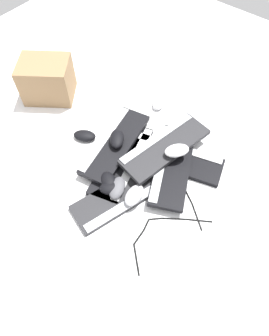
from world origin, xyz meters
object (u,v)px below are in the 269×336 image
at_px(mouse_0, 177,151).
at_px(mouse_3, 159,102).
at_px(keyboard_5, 165,146).
at_px(keyboard_4, 172,165).
at_px(mouse_1, 117,188).
at_px(keyboard_1, 122,195).
at_px(keyboard_2, 175,158).
at_px(mouse_5, 117,139).
at_px(mouse_7, 85,136).
at_px(keyboard_0, 122,161).
at_px(mouse_4, 109,182).
at_px(keyboard_3, 115,144).
at_px(mouse_6, 134,195).
at_px(cardboard_box, 47,80).
at_px(mouse_2, 112,188).

xyz_separation_m(mouse_0, mouse_3, (0.28, -0.27, -0.09)).
bearing_deg(keyboard_5, mouse_3, -49.79).
xyz_separation_m(keyboard_4, mouse_0, (0.01, -0.03, 0.07)).
bearing_deg(mouse_1, keyboard_1, -112.34).
distance_m(keyboard_1, keyboard_2, 0.31).
xyz_separation_m(mouse_5, mouse_7, (0.17, 0.05, -0.06)).
distance_m(keyboard_0, mouse_4, 0.15).
distance_m(keyboard_3, mouse_3, 0.37).
xyz_separation_m(keyboard_0, mouse_4, (-0.04, 0.14, 0.04)).
height_order(keyboard_1, keyboard_4, keyboard_4).
bearing_deg(keyboard_3, keyboard_0, 154.28).
relative_size(mouse_0, mouse_7, 1.00).
distance_m(keyboard_0, keyboard_4, 0.23).
distance_m(keyboard_3, keyboard_5, 0.24).
bearing_deg(mouse_4, mouse_1, -151.13).
relative_size(keyboard_1, mouse_6, 4.22).
height_order(keyboard_4, mouse_3, keyboard_4).
height_order(mouse_0, mouse_7, mouse_0).
bearing_deg(keyboard_4, keyboard_5, -30.42).
distance_m(keyboard_2, mouse_5, 0.29).
bearing_deg(mouse_7, mouse_6, -44.40).
bearing_deg(keyboard_3, mouse_5, -140.52).
height_order(keyboard_3, keyboard_5, keyboard_5).
bearing_deg(keyboard_0, keyboard_5, -130.61).
bearing_deg(keyboard_4, mouse_5, 12.81).
height_order(keyboard_2, mouse_1, mouse_1).
bearing_deg(keyboard_1, cardboard_box, -18.70).
height_order(mouse_2, mouse_4, same).
xyz_separation_m(keyboard_0, cardboard_box, (0.59, -0.10, 0.09)).
bearing_deg(keyboard_3, keyboard_2, -153.88).
distance_m(keyboard_2, keyboard_5, 0.08).
distance_m(keyboard_2, mouse_7, 0.45).
height_order(keyboard_3, keyboard_4, same).
xyz_separation_m(mouse_2, mouse_7, (0.31, -0.15, -0.03)).
bearing_deg(mouse_0, mouse_6, -150.46).
distance_m(keyboard_2, mouse_0, 0.10).
distance_m(mouse_0, mouse_1, 0.31).
bearing_deg(keyboard_3, mouse_4, 124.31).
height_order(keyboard_1, mouse_3, mouse_3).
relative_size(mouse_6, mouse_7, 1.00).
bearing_deg(mouse_7, keyboard_3, -13.52).
height_order(keyboard_1, cardboard_box, cardboard_box).
height_order(mouse_0, mouse_1, mouse_0).
distance_m(keyboard_0, cardboard_box, 0.61).
bearing_deg(mouse_2, cardboard_box, -61.00).
xyz_separation_m(keyboard_1, keyboard_2, (-0.07, -0.30, 0.00)).
bearing_deg(mouse_2, keyboard_5, -140.26).
bearing_deg(keyboard_1, mouse_6, -160.40).
bearing_deg(mouse_5, cardboard_box, -134.26).
distance_m(keyboard_0, mouse_3, 0.42).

